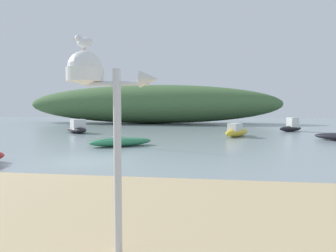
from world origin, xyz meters
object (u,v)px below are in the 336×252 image
mast_structure (95,85)px  seagull_on_radar (84,42)px  motorboat_centre_water (291,127)px  motorboat_mid_channel (236,131)px  motorboat_far_right (77,128)px  sailboat_inner_mooring (121,142)px

mast_structure → seagull_on_radar: (-0.17, 0.00, 0.66)m
seagull_on_radar → motorboat_centre_water: (10.50, 27.29, -2.97)m
mast_structure → motorboat_centre_water: size_ratio=1.07×
motorboat_mid_channel → motorboat_far_right: bearing=173.3°
seagull_on_radar → mast_structure: bearing=-1.4°
mast_structure → sailboat_inner_mooring: (-3.82, 13.70, -2.53)m
mast_structure → sailboat_inner_mooring: size_ratio=0.70×
seagull_on_radar → motorboat_mid_channel: 21.54m
mast_structure → motorboat_far_right: bearing=115.9°
mast_structure → motorboat_centre_water: mast_structure is taller
motorboat_centre_water → sailboat_inner_mooring: bearing=-136.2°
motorboat_far_right → motorboat_mid_channel: size_ratio=1.09×
motorboat_mid_channel → motorboat_centre_water: 8.91m
sailboat_inner_mooring → motorboat_far_right: bearing=128.8°
seagull_on_radar → motorboat_mid_channel: size_ratio=0.10×
motorboat_mid_channel → motorboat_centre_water: (6.20, 6.41, 0.05)m
seagull_on_radar → motorboat_mid_channel: bearing=78.4°
motorboat_far_right → motorboat_centre_water: bearing=12.2°
motorboat_mid_channel → sailboat_inner_mooring: bearing=-137.9°
seagull_on_radar → motorboat_mid_channel: seagull_on_radar is taller
motorboat_mid_channel → motorboat_centre_water: size_ratio=1.19×
seagull_on_radar → motorboat_centre_water: seagull_on_radar is taller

